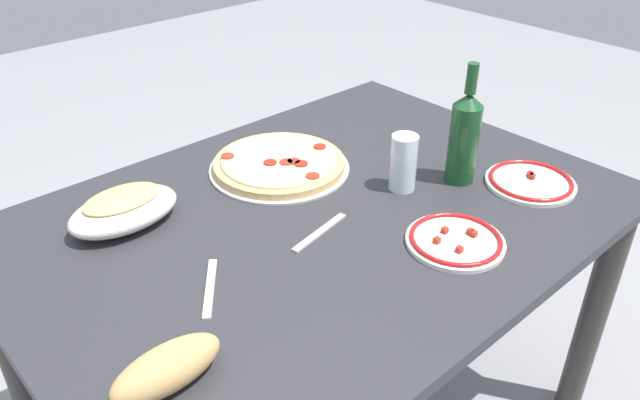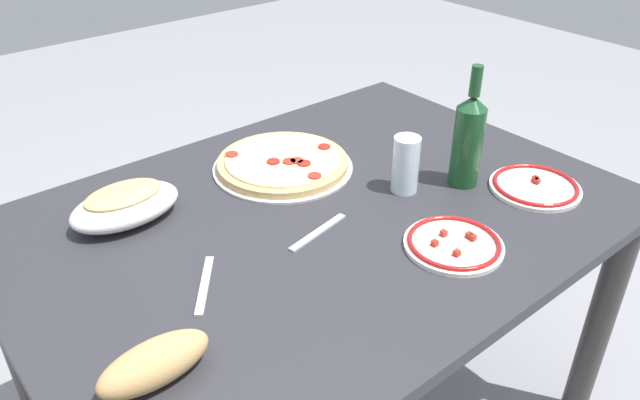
# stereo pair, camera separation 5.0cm
# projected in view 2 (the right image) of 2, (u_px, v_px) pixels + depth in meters

# --- Properties ---
(dining_table) EXTENTS (1.34, 0.97, 0.74)m
(dining_table) POSITION_uv_depth(u_px,v_px,m) (320.00, 252.00, 1.44)
(dining_table) COLOR #2D2D33
(dining_table) RESTS_ON ground
(pepperoni_pizza) EXTENTS (0.35, 0.35, 0.03)m
(pepperoni_pizza) POSITION_uv_depth(u_px,v_px,m) (283.00, 163.00, 1.54)
(pepperoni_pizza) COLOR #B7B7BC
(pepperoni_pizza) RESTS_ON dining_table
(baked_pasta_dish) EXTENTS (0.24, 0.15, 0.08)m
(baked_pasta_dish) POSITION_uv_depth(u_px,v_px,m) (125.00, 204.00, 1.33)
(baked_pasta_dish) COLOR white
(baked_pasta_dish) RESTS_ON dining_table
(wine_bottle) EXTENTS (0.07, 0.07, 0.29)m
(wine_bottle) POSITION_uv_depth(u_px,v_px,m) (468.00, 139.00, 1.43)
(wine_bottle) COLOR #194723
(wine_bottle) RESTS_ON dining_table
(water_glass) EXTENTS (0.06, 0.06, 0.14)m
(water_glass) POSITION_uv_depth(u_px,v_px,m) (406.00, 164.00, 1.43)
(water_glass) COLOR silver
(water_glass) RESTS_ON dining_table
(side_plate_near) EXTENTS (0.21, 0.21, 0.02)m
(side_plate_near) POSITION_uv_depth(u_px,v_px,m) (535.00, 186.00, 1.46)
(side_plate_near) COLOR white
(side_plate_near) RESTS_ON dining_table
(side_plate_far) EXTENTS (0.20, 0.20, 0.02)m
(side_plate_far) POSITION_uv_depth(u_px,v_px,m) (454.00, 244.00, 1.26)
(side_plate_far) COLOR white
(side_plate_far) RESTS_ON dining_table
(bread_loaf) EXTENTS (0.19, 0.08, 0.07)m
(bread_loaf) POSITION_uv_depth(u_px,v_px,m) (154.00, 363.00, 0.95)
(bread_loaf) COLOR tan
(bread_loaf) RESTS_ON dining_table
(fork_left) EXTENTS (0.17, 0.05, 0.00)m
(fork_left) POSITION_uv_depth(u_px,v_px,m) (318.00, 232.00, 1.31)
(fork_left) COLOR #B7B7BC
(fork_left) RESTS_ON dining_table
(fork_right) EXTENTS (0.12, 0.14, 0.00)m
(fork_right) POSITION_uv_depth(u_px,v_px,m) (205.00, 285.00, 1.16)
(fork_right) COLOR #B7B7BC
(fork_right) RESTS_ON dining_table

